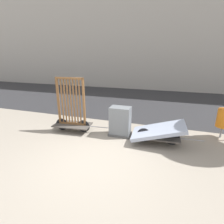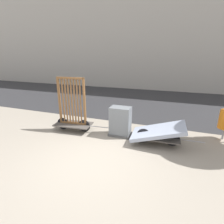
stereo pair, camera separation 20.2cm
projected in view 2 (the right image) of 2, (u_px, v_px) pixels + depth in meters
The scene contains 6 objects.
ground_plane at pixel (92, 160), 4.81m from camera, with size 60.00×60.00×0.00m, color gray.
road_strip at pixel (141, 101), 11.08m from camera, with size 56.00×7.96×0.01m.
building_facade at pixel (159, 11), 14.51m from camera, with size 48.00×4.00×12.51m.
bike_cart_with_bedframe at pixel (73, 114), 6.53m from camera, with size 2.10×0.85×2.03m.
bike_cart_with_mattress at pixel (158, 132), 5.59m from camera, with size 2.24×1.12×0.74m.
utility_cabinet at pixel (120, 123), 6.18m from camera, with size 0.77×0.52×1.05m.
Camera 2 is at (1.94, -3.73, 2.74)m, focal length 28.00 mm.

